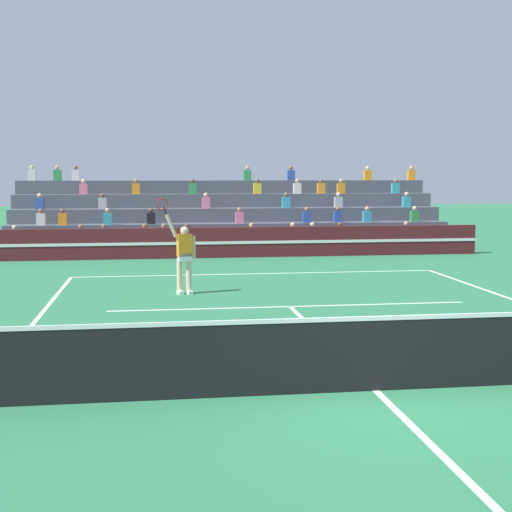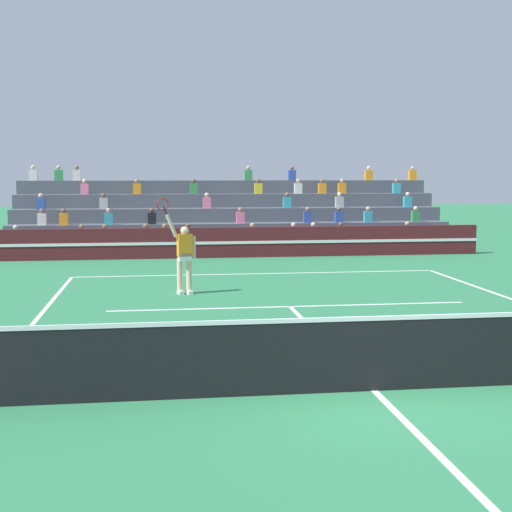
% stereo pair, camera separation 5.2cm
% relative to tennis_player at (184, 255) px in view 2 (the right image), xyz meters
% --- Properties ---
extents(ground_plane, '(120.00, 120.00, 0.00)m').
position_rel_tennis_player_xyz_m(ground_plane, '(2.33, -8.51, -0.99)').
color(ground_plane, '#2D7A4C').
extents(court_lines, '(11.10, 23.90, 0.01)m').
position_rel_tennis_player_xyz_m(court_lines, '(2.33, -8.51, -0.98)').
color(court_lines, white).
rests_on(court_lines, ground).
extents(tennis_net, '(12.00, 0.10, 1.10)m').
position_rel_tennis_player_xyz_m(tennis_net, '(2.33, -8.51, -0.44)').
color(tennis_net, '#2D6B38').
rests_on(tennis_net, ground).
extents(sponsor_banner_wall, '(18.00, 0.26, 1.10)m').
position_rel_tennis_player_xyz_m(sponsor_banner_wall, '(2.33, 7.79, -0.44)').
color(sponsor_banner_wall, '#51191E').
rests_on(sponsor_banner_wall, ground).
extents(bleacher_stand, '(17.38, 4.75, 3.38)m').
position_rel_tennis_player_xyz_m(bleacher_stand, '(2.33, 11.59, 0.03)').
color(bleacher_stand, '#4C515B').
rests_on(bleacher_stand, ground).
extents(tennis_player, '(1.01, 0.35, 2.47)m').
position_rel_tennis_player_xyz_m(tennis_player, '(0.00, 0.00, 0.00)').
color(tennis_player, beige).
rests_on(tennis_player, ground).
extents(tennis_ball, '(0.07, 0.07, 0.07)m').
position_rel_tennis_player_xyz_m(tennis_ball, '(1.09, -7.45, -0.95)').
color(tennis_ball, '#C6DB33').
rests_on(tennis_ball, ground).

